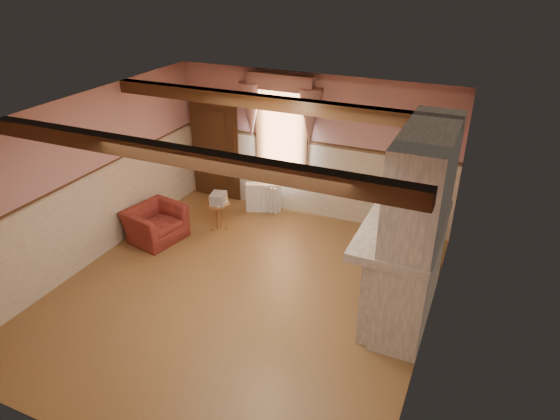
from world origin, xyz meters
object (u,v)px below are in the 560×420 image
at_px(side_table, 218,215).
at_px(bowl, 400,230).
at_px(armchair, 156,224).
at_px(mantel_clock, 415,195).
at_px(oil_lamp, 409,208).
at_px(radiator, 263,197).

relative_size(side_table, bowl, 1.75).
xyz_separation_m(armchair, side_table, (0.84, 0.81, -0.04)).
height_order(armchair, mantel_clock, mantel_clock).
bearing_deg(armchair, bowl, -85.14).
height_order(side_table, oil_lamp, oil_lamp).
bearing_deg(oil_lamp, armchair, 179.72).
bearing_deg(armchair, side_table, -34.69).
height_order(mantel_clock, oil_lamp, oil_lamp).
xyz_separation_m(side_table, radiator, (0.47, 1.01, 0.02)).
xyz_separation_m(radiator, oil_lamp, (3.13, -1.84, 1.26)).
bearing_deg(side_table, radiator, 65.22).
xyz_separation_m(armchair, bowl, (4.43, -0.51, 1.15)).
xyz_separation_m(side_table, oil_lamp, (3.59, -0.83, 1.29)).
bearing_deg(bowl, radiator, 143.32).
relative_size(mantel_clock, oil_lamp, 0.86).
height_order(side_table, bowl, bowl).
xyz_separation_m(radiator, bowl, (3.13, -2.33, 1.16)).
xyz_separation_m(armchair, oil_lamp, (4.43, -0.02, 1.25)).
relative_size(armchair, mantel_clock, 4.00).
bearing_deg(side_table, mantel_clock, -4.54).
distance_m(side_table, mantel_clock, 3.81).
relative_size(radiator, bowl, 2.22).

